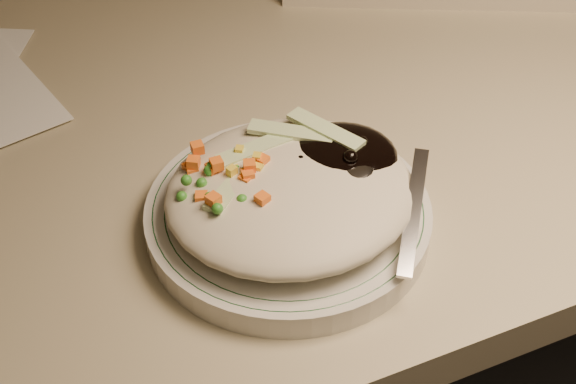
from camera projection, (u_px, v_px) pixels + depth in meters
name	position (u px, v px, depth m)	size (l,w,h in m)	color
desk	(283.00, 222.00, 0.92)	(1.40, 0.70, 0.74)	tan
plate	(288.00, 217.00, 0.63)	(0.22, 0.22, 0.02)	silver
plate_rim	(288.00, 207.00, 0.62)	(0.21, 0.21, 0.00)	#144723
meal	(294.00, 186.00, 0.61)	(0.21, 0.19, 0.05)	beige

